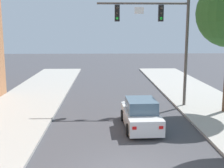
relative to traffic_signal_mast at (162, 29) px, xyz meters
name	(u,v)px	position (x,y,z in m)	size (l,w,h in m)	color
traffic_signal_mast	(162,29)	(0.00, 0.00, 0.00)	(6.07, 0.38, 7.50)	#514C47
car_lead_white	(141,115)	(-1.89, -4.31, -4.60)	(1.96, 4.30, 1.60)	silver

